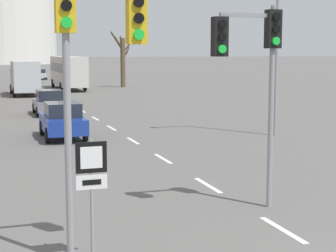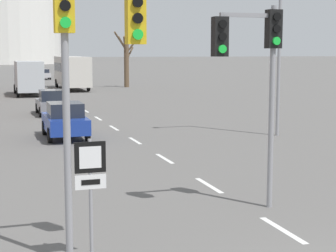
% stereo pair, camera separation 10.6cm
% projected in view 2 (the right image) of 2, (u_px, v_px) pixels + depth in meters
% --- Properties ---
extents(lane_stripe_0, '(0.16, 2.00, 0.01)m').
position_uv_depth(lane_stripe_0, '(283.00, 230.00, 12.77)').
color(lane_stripe_0, silver).
rests_on(lane_stripe_0, ground_plane).
extents(lane_stripe_1, '(0.16, 2.00, 0.01)m').
position_uv_depth(lane_stripe_1, '(209.00, 185.00, 17.02)').
color(lane_stripe_1, silver).
rests_on(lane_stripe_1, ground_plane).
extents(lane_stripe_2, '(0.16, 2.00, 0.01)m').
position_uv_depth(lane_stripe_2, '(165.00, 159.00, 21.27)').
color(lane_stripe_2, silver).
rests_on(lane_stripe_2, ground_plane).
extents(lane_stripe_3, '(0.16, 2.00, 0.01)m').
position_uv_depth(lane_stripe_3, '(135.00, 141.00, 25.52)').
color(lane_stripe_3, silver).
rests_on(lane_stripe_3, ground_plane).
extents(lane_stripe_4, '(0.16, 2.00, 0.01)m').
position_uv_depth(lane_stripe_4, '(114.00, 128.00, 29.76)').
color(lane_stripe_4, silver).
rests_on(lane_stripe_4, ground_plane).
extents(lane_stripe_5, '(0.16, 2.00, 0.01)m').
position_uv_depth(lane_stripe_5, '(98.00, 118.00, 34.01)').
color(lane_stripe_5, silver).
rests_on(lane_stripe_5, ground_plane).
extents(lane_stripe_6, '(0.16, 2.00, 0.01)m').
position_uv_depth(lane_stripe_6, '(86.00, 111.00, 38.26)').
color(lane_stripe_6, silver).
rests_on(lane_stripe_6, ground_plane).
extents(lane_stripe_7, '(0.16, 2.00, 0.01)m').
position_uv_depth(lane_stripe_7, '(76.00, 105.00, 42.51)').
color(lane_stripe_7, silver).
rests_on(lane_stripe_7, ground_plane).
extents(lane_stripe_8, '(0.16, 2.00, 0.01)m').
position_uv_depth(lane_stripe_8, '(68.00, 100.00, 46.76)').
color(lane_stripe_8, silver).
rests_on(lane_stripe_8, ground_plane).
extents(lane_stripe_9, '(0.16, 2.00, 0.01)m').
position_uv_depth(lane_stripe_9, '(61.00, 96.00, 51.01)').
color(lane_stripe_9, silver).
rests_on(lane_stripe_9, ground_plane).
extents(lane_stripe_10, '(0.16, 2.00, 0.01)m').
position_uv_depth(lane_stripe_10, '(56.00, 93.00, 55.26)').
color(lane_stripe_10, silver).
rests_on(lane_stripe_10, ground_plane).
extents(lane_stripe_11, '(0.16, 2.00, 0.01)m').
position_uv_depth(lane_stripe_11, '(51.00, 90.00, 59.50)').
color(lane_stripe_11, silver).
rests_on(lane_stripe_11, ground_plane).
extents(lane_stripe_12, '(0.16, 2.00, 0.01)m').
position_uv_depth(lane_stripe_12, '(46.00, 87.00, 63.75)').
color(lane_stripe_12, silver).
rests_on(lane_stripe_12, ground_plane).
extents(lane_stripe_13, '(0.16, 2.00, 0.01)m').
position_uv_depth(lane_stripe_13, '(43.00, 85.00, 68.00)').
color(lane_stripe_13, silver).
rests_on(lane_stripe_13, ground_plane).
extents(traffic_signal_near_left, '(1.70, 0.34, 5.43)m').
position_uv_depth(traffic_signal_near_left, '(89.00, 48.00, 10.44)').
color(traffic_signal_near_left, gray).
rests_on(traffic_signal_near_left, ground_plane).
extents(traffic_signal_centre_tall, '(1.81, 0.34, 5.17)m').
position_uv_depth(traffic_signal_centre_tall, '(255.00, 56.00, 13.99)').
color(traffic_signal_centre_tall, gray).
rests_on(traffic_signal_centre_tall, ground_plane).
extents(route_sign_post, '(0.60, 0.08, 2.39)m').
position_uv_depth(route_sign_post, '(90.00, 179.00, 10.72)').
color(route_sign_post, gray).
rests_on(route_sign_post, ground_plane).
extents(street_lamp_right, '(2.22, 0.36, 8.83)m').
position_uv_depth(street_lamp_right, '(273.00, 23.00, 26.34)').
color(street_lamp_right, gray).
rests_on(street_lamp_right, ground_plane).
extents(sedan_near_left, '(1.85, 4.10, 1.69)m').
position_uv_depth(sedan_near_left, '(65.00, 120.00, 26.18)').
color(sedan_near_left, navy).
rests_on(sedan_near_left, ground_plane).
extents(sedan_near_right, '(1.90, 4.08, 1.60)m').
position_uv_depth(sedan_near_right, '(52.00, 102.00, 36.03)').
color(sedan_near_right, slate).
rests_on(sedan_near_right, ground_plane).
extents(sedan_mid_centre, '(1.96, 4.13, 1.51)m').
position_uv_depth(sedan_mid_centre, '(43.00, 74.00, 81.20)').
color(sedan_mid_centre, '#B7B7BC').
rests_on(sedan_mid_centre, ground_plane).
extents(city_bus, '(2.66, 10.80, 3.48)m').
position_uv_depth(city_bus, '(72.00, 70.00, 59.83)').
color(city_bus, beige).
rests_on(city_bus, ground_plane).
extents(delivery_truck, '(2.44, 7.20, 3.14)m').
position_uv_depth(delivery_truck, '(28.00, 77.00, 51.85)').
color(delivery_truck, '#333842').
rests_on(delivery_truck, ground_plane).
extents(bare_tree_right_near, '(3.27, 3.02, 6.24)m').
position_uv_depth(bare_tree_right_near, '(126.00, 59.00, 63.33)').
color(bare_tree_right_near, brown).
rests_on(bare_tree_right_near, ground_plane).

